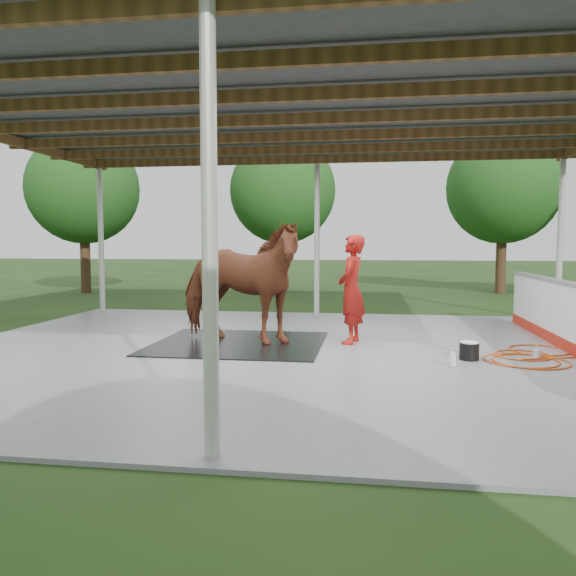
# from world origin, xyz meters

# --- Properties ---
(ground) EXTENTS (100.00, 100.00, 0.00)m
(ground) POSITION_xyz_m (0.00, 0.00, 0.00)
(ground) COLOR #1E3814
(concrete_slab) EXTENTS (12.00, 10.00, 0.05)m
(concrete_slab) POSITION_xyz_m (0.00, 0.00, 0.03)
(concrete_slab) COLOR slate
(concrete_slab) RESTS_ON ground
(pavilion_structure) EXTENTS (12.60, 10.60, 4.05)m
(pavilion_structure) POSITION_xyz_m (0.00, -0.00, 3.97)
(pavilion_structure) COLOR beige
(pavilion_structure) RESTS_ON ground
(tree_belt) EXTENTS (28.00, 28.00, 5.80)m
(tree_belt) POSITION_xyz_m (0.30, 0.90, 3.79)
(tree_belt) COLOR #382314
(tree_belt) RESTS_ON ground
(rubber_mat) EXTENTS (2.97, 2.78, 0.02)m
(rubber_mat) POSITION_xyz_m (-0.99, 0.43, 0.06)
(rubber_mat) COLOR black
(rubber_mat) RESTS_ON concrete_slab
(horse) EXTENTS (2.74, 1.76, 2.13)m
(horse) POSITION_xyz_m (-0.99, 0.43, 1.14)
(horse) COLOR brown
(horse) RESTS_ON rubber_mat
(handler) EXTENTS (0.58, 0.78, 1.94)m
(handler) POSITION_xyz_m (0.99, 0.80, 1.02)
(handler) COLOR #AA1712
(handler) RESTS_ON concrete_slab
(wash_bucket) EXTENTS (0.30, 0.30, 0.28)m
(wash_bucket) POSITION_xyz_m (2.84, -0.38, 0.19)
(wash_bucket) COLOR black
(wash_bucket) RESTS_ON concrete_slab
(soap_bottle_a) EXTENTS (0.15, 0.15, 0.27)m
(soap_bottle_a) POSITION_xyz_m (2.52, -0.93, 0.19)
(soap_bottle_a) COLOR silver
(soap_bottle_a) RESTS_ON concrete_slab
(soap_bottle_b) EXTENTS (0.12, 0.12, 0.19)m
(soap_bottle_b) POSITION_xyz_m (3.93, -0.04, 0.15)
(soap_bottle_b) COLOR #338CD8
(soap_bottle_b) RESTS_ON concrete_slab
(hose_coil) EXTENTS (2.12, 2.01, 0.02)m
(hose_coil) POSITION_xyz_m (3.79, -0.11, 0.06)
(hose_coil) COLOR #BB440D
(hose_coil) RESTS_ON concrete_slab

